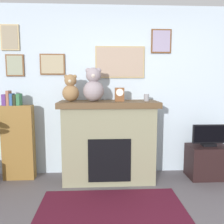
{
  "coord_description": "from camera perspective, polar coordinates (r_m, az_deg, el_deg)",
  "views": [
    {
      "loc": [
        -0.44,
        -1.77,
        1.46
      ],
      "look_at": [
        -0.26,
        1.66,
        1.02
      ],
      "focal_mm": 38.1,
      "sensor_mm": 36.0,
      "label": 1
    }
  ],
  "objects": [
    {
      "name": "mantel_clock",
      "position": [
        3.42,
        1.8,
        4.25
      ],
      "size": [
        0.13,
        0.1,
        0.19
      ],
      "color": "brown",
      "rests_on": "fireplace"
    },
    {
      "name": "area_rug",
      "position": [
        2.86,
        0.02,
        -23.19
      ],
      "size": [
        1.7,
        1.17,
        0.01
      ],
      "primitive_type": "cube",
      "color": "#511427",
      "rests_on": "ground_plane"
    },
    {
      "name": "television",
      "position": [
        3.87,
        22.22,
        -5.34
      ],
      "size": [
        0.5,
        0.14,
        0.32
      ],
      "color": "black",
      "rests_on": "tv_stand"
    },
    {
      "name": "candle_jar",
      "position": [
        3.48,
        8.26,
        3.45
      ],
      "size": [
        0.07,
        0.07,
        0.1
      ],
      "primitive_type": "cylinder",
      "color": "gray",
      "rests_on": "fireplace"
    },
    {
      "name": "tv_stand",
      "position": [
        3.97,
        21.93,
        -10.96
      ],
      "size": [
        0.59,
        0.4,
        0.49
      ],
      "primitive_type": "cube",
      "color": "black",
      "rests_on": "ground_plane"
    },
    {
      "name": "teddy_bear_brown",
      "position": [
        3.43,
        -9.9,
        5.39
      ],
      "size": [
        0.24,
        0.24,
        0.38
      ],
      "color": "#956F46",
      "rests_on": "fireplace"
    },
    {
      "name": "bookshelf",
      "position": [
        3.82,
        -21.62,
        -6.25
      ],
      "size": [
        0.45,
        0.16,
        1.33
      ],
      "color": "olive",
      "rests_on": "ground_plane"
    },
    {
      "name": "back_wall",
      "position": [
        3.8,
        3.52,
        5.01
      ],
      "size": [
        5.2,
        0.15,
        2.6
      ],
      "color": "silver",
      "rests_on": "ground_plane"
    },
    {
      "name": "fireplace",
      "position": [
        3.54,
        -0.81,
        -6.82
      ],
      "size": [
        1.42,
        0.63,
        1.18
      ],
      "color": "gray",
      "rests_on": "ground_plane"
    },
    {
      "name": "teddy_bear_grey",
      "position": [
        3.41,
        -4.45,
        6.19
      ],
      "size": [
        0.3,
        0.3,
        0.48
      ],
      "color": "gray",
      "rests_on": "fireplace"
    }
  ]
}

